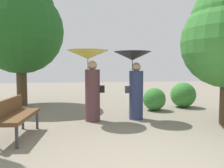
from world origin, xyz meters
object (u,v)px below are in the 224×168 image
person_right (134,73)px  tree_near_left (20,24)px  park_bench (16,114)px  person_left (90,73)px

person_right → tree_near_left: 5.13m
park_bench → tree_near_left: (-0.85, 4.26, 2.64)m
park_bench → person_left: bearing=-47.2°
person_left → person_right: 1.25m
person_right → park_bench: person_right is taller
person_left → tree_near_left: bearing=36.4°
person_right → park_bench: size_ratio=1.25×
person_right → tree_near_left: bearing=48.2°
person_left → park_bench: size_ratio=1.27×
park_bench → tree_near_left: tree_near_left is taller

